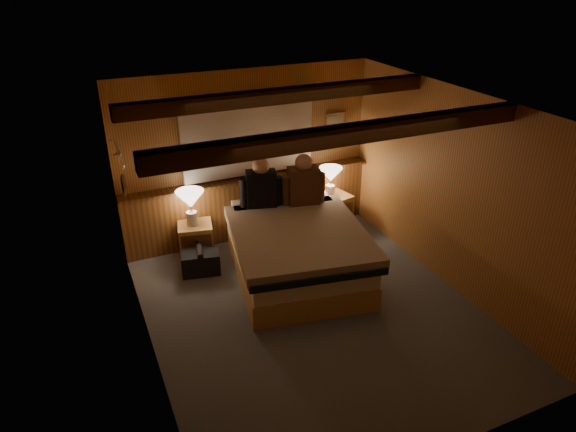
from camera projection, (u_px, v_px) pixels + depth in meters
floor at (313, 313)px, 5.91m from camera, size 4.20×4.20×0.00m
ceiling at (319, 107)px, 4.83m from camera, size 4.20×4.20×0.00m
wall_back at (247, 157)px, 7.09m from camera, size 3.60×0.00×3.60m
wall_left at (141, 256)px, 4.72m from camera, size 0.00×4.20×4.20m
wall_right at (453, 192)px, 6.03m from camera, size 0.00×4.20×4.20m
wall_front at (448, 343)px, 3.66m from camera, size 3.60×0.00×3.60m
wainscot at (251, 205)px, 7.36m from camera, size 3.60×0.23×0.94m
curtain_window at (248, 136)px, 6.89m from camera, size 2.18×0.09×1.11m
ceiling_beams at (312, 112)px, 5.00m from camera, size 3.60×1.65×0.16m
coat_rail at (119, 154)px, 5.83m from camera, size 0.05×0.55×0.24m
framed_print at (335, 121)px, 7.40m from camera, size 0.30×0.04×0.25m
bed at (297, 250)px, 6.46m from camera, size 1.88×2.27×0.70m
nightstand_left at (196, 240)px, 6.93m from camera, size 0.52×0.48×0.49m
nightstand_right at (332, 212)px, 7.65m from camera, size 0.57×0.53×0.54m
lamp_left at (190, 201)px, 6.66m from camera, size 0.37×0.37×0.48m
lamp_right at (331, 176)px, 7.38m from camera, size 0.34×0.34×0.44m
person_left at (261, 186)px, 6.75m from camera, size 0.56×0.32×0.70m
person_right at (303, 183)px, 6.82m from camera, size 0.58×0.31×0.72m
duffel_bag at (201, 262)px, 6.61m from camera, size 0.53×0.38×0.35m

